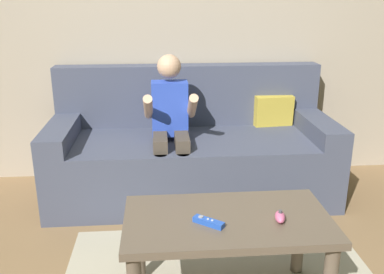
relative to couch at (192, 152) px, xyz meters
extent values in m
cube|color=#B2A38E|center=(-0.12, 0.39, 0.95)|extent=(4.50, 0.05, 2.50)
cube|color=#474C60|center=(-0.01, -0.05, -0.09)|extent=(1.94, 0.80, 0.44)
cube|color=#474C60|center=(-0.01, 0.27, 0.36)|extent=(1.94, 0.16, 0.45)
cube|color=#474C60|center=(-0.89, -0.05, 0.19)|extent=(0.18, 0.80, 0.12)
cube|color=#474C60|center=(0.88, -0.05, 0.19)|extent=(0.18, 0.80, 0.12)
cube|color=gold|center=(0.62, 0.19, 0.25)|extent=(0.30, 0.16, 0.23)
cylinder|color=#4C4238|center=(-0.23, -0.39, -0.09)|extent=(0.08, 0.08, 0.44)
cylinder|color=#4C4238|center=(-0.09, -0.39, -0.09)|extent=(0.08, 0.08, 0.44)
cube|color=#4C4238|center=(-0.23, -0.24, 0.17)|extent=(0.09, 0.30, 0.09)
cube|color=#4C4238|center=(-0.09, -0.24, 0.17)|extent=(0.09, 0.30, 0.09)
cube|color=blue|center=(-0.16, -0.09, 0.35)|extent=(0.24, 0.14, 0.36)
cylinder|color=#DBAA87|center=(-0.30, -0.23, 0.39)|extent=(0.06, 0.26, 0.21)
cylinder|color=#DBAA87|center=(-0.02, -0.23, 0.39)|extent=(0.06, 0.26, 0.21)
sphere|color=#DBAA87|center=(-0.16, -0.09, 0.63)|extent=(0.16, 0.16, 0.16)
cube|color=brown|center=(0.06, -1.20, 0.12)|extent=(0.91, 0.49, 0.04)
cylinder|color=brown|center=(-0.35, -1.01, -0.10)|extent=(0.06, 0.06, 0.41)
cylinder|color=brown|center=(0.46, -1.01, -0.10)|extent=(0.06, 0.06, 0.41)
cube|color=blue|center=(-0.03, -1.26, 0.15)|extent=(0.13, 0.11, 0.02)
cylinder|color=#99999E|center=(-0.06, -1.24, 0.16)|extent=(0.02, 0.02, 0.00)
cylinder|color=silver|center=(-0.04, -1.26, 0.16)|extent=(0.01, 0.01, 0.00)
cylinder|color=silver|center=(-0.02, -1.27, 0.16)|extent=(0.01, 0.01, 0.00)
ellipsoid|color=pink|center=(0.28, -1.25, 0.16)|extent=(0.06, 0.10, 0.04)
cylinder|color=#4C4C51|center=(0.28, -1.25, 0.18)|extent=(0.02, 0.02, 0.01)
camera|label=1|loc=(-0.24, -2.84, 1.06)|focal=39.72mm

